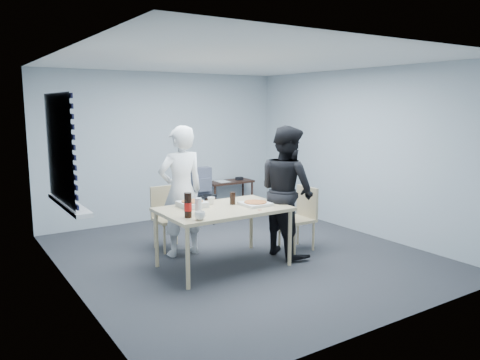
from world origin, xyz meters
TOP-DOWN VIEW (x-y plane):
  - room at (-2.20, 0.40)m, footprint 5.00×5.00m
  - dining_table at (-0.45, -0.27)m, footprint 1.57×0.99m
  - chair_far at (-0.71, 0.83)m, footprint 0.42×0.42m
  - chair_right at (0.87, -0.24)m, footprint 0.42×0.42m
  - person_white at (-0.68, 0.44)m, footprint 0.65×0.42m
  - person_black at (0.52, -0.32)m, footprint 0.47×0.86m
  - side_table at (1.22, 2.28)m, footprint 0.90×0.40m
  - stool at (0.32, 1.73)m, footprint 0.38×0.38m
  - backpack at (0.32, 1.72)m, footprint 0.32×0.24m
  - pizza_box_a at (-0.76, -0.02)m, footprint 0.32×0.32m
  - pizza_box_b at (-0.03, -0.38)m, footprint 0.34×0.34m
  - mug_a at (-0.99, -0.67)m, footprint 0.17×0.17m
  - mug_b at (-0.48, -0.01)m, footprint 0.10×0.10m
  - cola_glass at (-0.25, -0.17)m, footprint 0.08×0.08m
  - soda_bottle at (-1.05, -0.49)m, footprint 0.09×0.09m
  - plastic_cups at (-0.88, -0.42)m, footprint 0.09×0.09m
  - rubber_band at (-0.15, -0.63)m, footprint 0.07×0.07m
  - papers at (1.07, 2.30)m, footprint 0.22×0.30m
  - black_box at (1.44, 2.28)m, footprint 0.14×0.11m

SIDE VIEW (x-z plane):
  - stool at x=0.32m, z-range 0.16..0.69m
  - chair_far at x=-0.71m, z-range 0.07..0.96m
  - chair_right at x=0.87m, z-range 0.07..0.96m
  - side_table at x=1.22m, z-range 0.22..0.82m
  - papers at x=1.07m, z-range 0.60..0.61m
  - black_box at x=1.44m, z-range 0.60..0.66m
  - dining_table at x=-0.45m, z-range 0.32..1.09m
  - backpack at x=0.32m, z-range 0.53..0.98m
  - rubber_band at x=-0.15m, z-range 0.76..0.77m
  - pizza_box_b at x=-0.03m, z-range 0.76..0.81m
  - pizza_box_a at x=-0.76m, z-range 0.76..0.84m
  - mug_b at x=-0.48m, z-range 0.76..0.86m
  - mug_a at x=-0.99m, z-range 0.76..0.86m
  - cola_glass at x=-0.25m, z-range 0.76..0.93m
  - plastic_cups at x=-0.88m, z-range 0.76..0.96m
  - person_white at x=-0.68m, z-range 0.00..1.77m
  - person_black at x=0.52m, z-range 0.00..1.77m
  - soda_bottle at x=-1.05m, z-range 0.76..1.05m
  - room at x=-2.20m, z-range -1.06..3.94m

